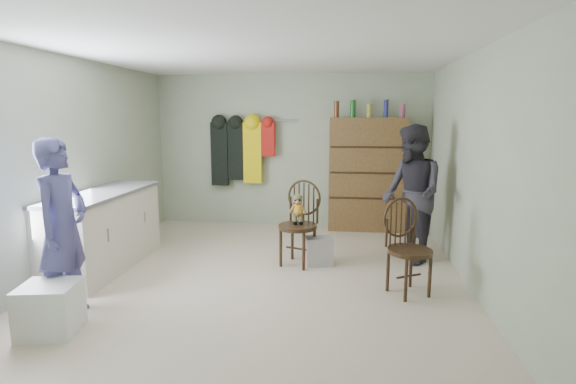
# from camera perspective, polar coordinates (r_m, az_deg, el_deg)

# --- Properties ---
(ground_plane) EXTENTS (5.00, 5.00, 0.00)m
(ground_plane) POSITION_cam_1_polar(r_m,az_deg,el_deg) (5.30, -3.01, -10.48)
(ground_plane) COLOR beige
(ground_plane) RESTS_ON ground
(room_walls) EXTENTS (5.00, 5.00, 5.00)m
(room_walls) POSITION_cam_1_polar(r_m,az_deg,el_deg) (5.51, -2.15, 7.09)
(room_walls) COLOR #ABB497
(room_walls) RESTS_ON ground
(counter) EXTENTS (0.64, 1.86, 0.94)m
(counter) POSITION_cam_1_polar(r_m,az_deg,el_deg) (5.83, -22.33, -4.50)
(counter) COLOR silver
(counter) RESTS_ON ground
(plastic_tub) EXTENTS (0.52, 0.50, 0.43)m
(plastic_tub) POSITION_cam_1_polar(r_m,az_deg,el_deg) (4.41, -28.01, -12.94)
(plastic_tub) COLOR white
(plastic_tub) RESTS_ON ground
(chair_front) EXTENTS (0.59, 0.59, 1.04)m
(chair_front) POSITION_cam_1_polar(r_m,az_deg,el_deg) (5.53, 1.48, -3.27)
(chair_front) COLOR #322011
(chair_front) RESTS_ON ground
(chair_far) EXTENTS (0.60, 0.60, 0.99)m
(chair_far) POSITION_cam_1_polar(r_m,az_deg,el_deg) (4.80, 14.81, -6.28)
(chair_far) COLOR #322011
(chair_far) RESTS_ON ground
(striped_bag) EXTENTS (0.37, 0.32, 0.34)m
(striped_bag) POSITION_cam_1_polar(r_m,az_deg,el_deg) (5.62, 3.93, -7.49)
(striped_bag) COLOR #E57972
(striped_bag) RESTS_ON ground
(person_left) EXTENTS (0.40, 0.60, 1.64)m
(person_left) POSITION_cam_1_polar(r_m,az_deg,el_deg) (4.55, -26.75, -4.14)
(person_left) COLOR #4B4885
(person_left) RESTS_ON ground
(person_right) EXTENTS (0.89, 1.00, 1.73)m
(person_right) POSITION_cam_1_polar(r_m,az_deg,el_deg) (5.80, 15.43, -0.23)
(person_right) COLOR #2D2B33
(person_right) RESTS_ON ground
(dresser) EXTENTS (1.20, 0.39, 2.07)m
(dresser) POSITION_cam_1_polar(r_m,az_deg,el_deg) (7.26, 10.00, 2.26)
(dresser) COLOR brown
(dresser) RESTS_ON ground
(coat_rack) EXTENTS (1.42, 0.12, 1.09)m
(coat_rack) POSITION_cam_1_polar(r_m,az_deg,el_deg) (7.50, -6.07, 5.21)
(coat_rack) COLOR #99999E
(coat_rack) RESTS_ON ground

